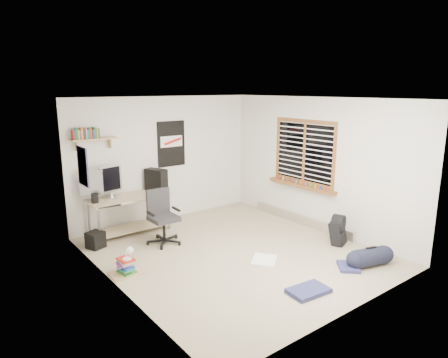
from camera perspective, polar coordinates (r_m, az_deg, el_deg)
floor at (r=6.72m, az=1.46°, el=-10.45°), size 4.00×4.50×0.01m
ceiling at (r=6.17m, az=1.59°, el=11.45°), size 4.00×4.50×0.01m
back_wall at (r=8.17m, az=-8.47°, el=2.84°), size 4.00×0.01×2.50m
left_wall at (r=5.34m, az=-15.48°, el=-2.90°), size 0.01×4.50×2.50m
right_wall at (r=7.73m, az=13.18°, el=2.05°), size 0.01×4.50×2.50m
desk at (r=7.65m, az=-13.29°, el=-4.91°), size 1.49×0.69×0.67m
monitor_left at (r=7.38m, az=-18.35°, el=-1.60°), size 0.40×0.29×0.44m
monitor_right at (r=7.50m, az=-15.83°, el=-1.07°), size 0.45×0.20×0.48m
pc_tower at (r=7.86m, az=-9.66°, el=-0.21°), size 0.34×0.48×0.45m
keyboard at (r=7.14m, az=-16.33°, el=-3.70°), size 0.44×0.19×0.02m
speaker_left at (r=7.30m, az=-17.96°, el=-2.74°), size 0.10×0.10×0.19m
speaker_right at (r=7.46m, az=-10.09°, el=-2.10°), size 0.10×0.10×0.16m
office_chair at (r=7.00m, az=-8.62°, el=-5.31°), size 0.66×0.66×0.95m
wall_shelf at (r=7.41m, az=-18.05°, el=5.45°), size 0.80×0.22×0.24m
poster_back_wall at (r=8.18m, az=-7.53°, el=5.00°), size 0.62×0.03×0.92m
poster_left_wall at (r=6.40m, az=-19.53°, el=1.70°), size 0.02×0.42×0.60m
window at (r=7.84m, az=11.31°, el=3.78°), size 0.10×1.50×1.26m
baseboard_heater at (r=8.17m, az=10.91°, el=-5.68°), size 0.08×2.50×0.18m
backpack at (r=7.27m, az=15.93°, el=-7.41°), size 0.38×0.35×0.42m
duffel_bag at (r=6.59m, az=20.15°, el=-10.43°), size 0.35×0.35×0.56m
tshirt at (r=6.42m, az=5.78°, el=-11.47°), size 0.57×0.55×0.04m
jeans_a at (r=5.62m, az=11.97°, el=-15.34°), size 0.58×0.40×0.06m
jeans_b at (r=6.45m, az=17.33°, el=-11.86°), size 0.47×0.48×0.05m
book_stack at (r=6.12m, az=-13.88°, el=-11.74°), size 0.54×0.49×0.30m
desk_lamp at (r=6.02m, az=-13.75°, el=-9.77°), size 0.18×0.24×0.21m
subwoofer at (r=7.19m, az=-17.89°, el=-8.28°), size 0.33×0.33×0.28m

